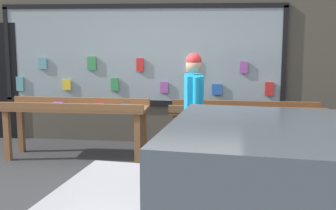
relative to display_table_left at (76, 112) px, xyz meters
name	(u,v)px	position (x,y,z in m)	size (l,w,h in m)	color
ground_plane	(145,186)	(1.30, -1.17, -0.72)	(40.00, 40.00, 0.00)	#38383A
shopfront_facade	(165,48)	(1.23, 1.22, 0.95)	(7.38, 0.29, 3.38)	#4C473D
display_table_left	(76,112)	(0.00, 0.00, 0.00)	(2.24, 0.70, 0.91)	brown
display_table_right	(246,117)	(2.60, 0.00, 0.00)	(2.24, 0.64, 0.92)	brown
person_browsing	(194,104)	(1.87, -0.51, 0.26)	(0.31, 0.65, 1.68)	#4C382D
small_dog	(160,156)	(1.43, -0.73, -0.44)	(0.22, 0.54, 0.41)	black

